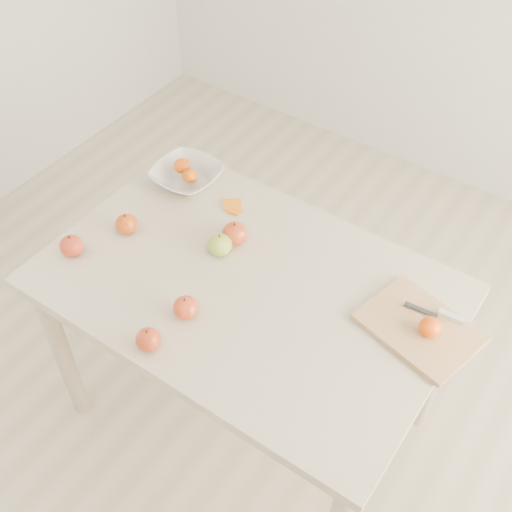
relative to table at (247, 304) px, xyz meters
The scene contains 16 objects.
ground 0.65m from the table, ahead, with size 3.50×3.50×0.00m, color #C6B293.
table is the anchor object (origin of this frame).
cutting_board 0.52m from the table, 14.62° to the left, with size 0.31×0.22×0.02m, color tan.
board_tangerine 0.56m from the table, 12.77° to the left, with size 0.06×0.06×0.05m, color #E74708.
fruit_bowl 0.52m from the table, 149.10° to the left, with size 0.23×0.23×0.06m, color silver.
bowl_tangerine_near 0.55m from the table, 149.56° to the left, with size 0.06×0.06×0.05m, color #DD3D07.
bowl_tangerine_far 0.50m from the table, 148.79° to the left, with size 0.05×0.05×0.05m, color #D24907.
orange_peel_a 0.36m from the table, 133.45° to the left, with size 0.06×0.04×0.00m, color orange.
orange_peel_b 0.33m from the table, 132.75° to the left, with size 0.04×0.04×0.00m, color orange.
paring_knife 0.59m from the table, 20.25° to the left, with size 0.17×0.05×0.01m.
apple_green 0.20m from the table, 158.48° to the left, with size 0.08×0.08×0.07m, color olive.
apple_red_d 0.56m from the table, 158.01° to the right, with size 0.07×0.07×0.07m, color maroon.
apple_red_e 0.25m from the table, 109.43° to the right, with size 0.07×0.07×0.07m, color #A31911.
apple_red_c 0.37m from the table, 103.82° to the right, with size 0.07×0.07×0.06m, color maroon.
apple_red_b 0.46m from the table, behind, with size 0.07×0.07×0.06m, color #A51906.
apple_red_a 0.22m from the table, 136.99° to the left, with size 0.08×0.08×0.07m, color maroon.
Camera 1 is at (0.73, -1.01, 2.18)m, focal length 45.00 mm.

